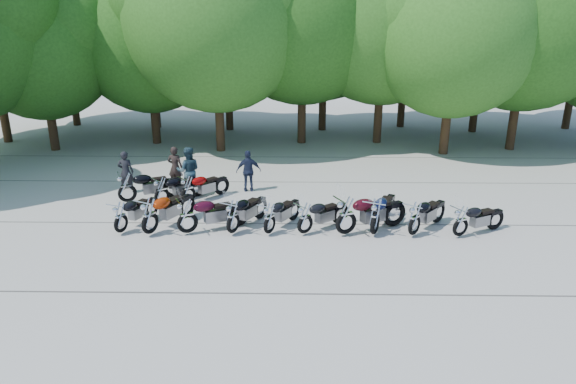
{
  "coord_description": "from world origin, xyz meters",
  "views": [
    {
      "loc": [
        0.26,
        -14.05,
        6.39
      ],
      "look_at": [
        0.0,
        1.5,
        1.1
      ],
      "focal_mm": 32.0,
      "sensor_mm": 36.0,
      "label": 1
    }
  ],
  "objects_px": {
    "motorcycle_3": "(233,216)",
    "motorcycle_4": "(269,217)",
    "rider_1": "(189,171)",
    "rider_0": "(126,172)",
    "motorcycle_2": "(187,215)",
    "motorcycle_6": "(346,214)",
    "motorcycle_9": "(461,220)",
    "motorcycle_1": "(149,215)",
    "motorcycle_0": "(120,216)",
    "motorcycle_5": "(305,217)",
    "rider_2": "(249,171)",
    "motorcycle_8": "(415,218)",
    "motorcycle_7": "(375,216)",
    "rider_3": "(175,167)",
    "motorcycle_11": "(161,190)",
    "motorcycle_10": "(127,186)",
    "motorcycle_12": "(188,189)"
  },
  "relations": [
    {
      "from": "motorcycle_10",
      "to": "motorcycle_11",
      "type": "height_order",
      "value": "motorcycle_10"
    },
    {
      "from": "motorcycle_4",
      "to": "motorcycle_10",
      "type": "distance_m",
      "value": 5.94
    },
    {
      "from": "motorcycle_2",
      "to": "motorcycle_6",
      "type": "bearing_deg",
      "value": -116.44
    },
    {
      "from": "motorcycle_12",
      "to": "rider_3",
      "type": "relative_size",
      "value": 1.23
    },
    {
      "from": "motorcycle_8",
      "to": "rider_2",
      "type": "bearing_deg",
      "value": 3.05
    },
    {
      "from": "motorcycle_0",
      "to": "motorcycle_8",
      "type": "height_order",
      "value": "motorcycle_8"
    },
    {
      "from": "rider_1",
      "to": "rider_0",
      "type": "bearing_deg",
      "value": -12.24
    },
    {
      "from": "motorcycle_1",
      "to": "motorcycle_10",
      "type": "distance_m",
      "value": 3.26
    },
    {
      "from": "motorcycle_1",
      "to": "motorcycle_10",
      "type": "bearing_deg",
      "value": -32.57
    },
    {
      "from": "motorcycle_2",
      "to": "rider_0",
      "type": "relative_size",
      "value": 1.4
    },
    {
      "from": "rider_3",
      "to": "rider_2",
      "type": "bearing_deg",
      "value": -174.33
    },
    {
      "from": "motorcycle_9",
      "to": "motorcycle_11",
      "type": "bearing_deg",
      "value": 47.26
    },
    {
      "from": "motorcycle_6",
      "to": "motorcycle_8",
      "type": "bearing_deg",
      "value": -117.0
    },
    {
      "from": "motorcycle_12",
      "to": "rider_3",
      "type": "xyz_separation_m",
      "value": [
        -0.86,
        1.83,
        0.26
      ]
    },
    {
      "from": "motorcycle_7",
      "to": "rider_3",
      "type": "xyz_separation_m",
      "value": [
        -7.16,
        4.57,
        0.18
      ]
    },
    {
      "from": "rider_2",
      "to": "motorcycle_4",
      "type": "bearing_deg",
      "value": 95.24
    },
    {
      "from": "motorcycle_5",
      "to": "rider_2",
      "type": "xyz_separation_m",
      "value": [
        -2.12,
        4.23,
        0.23
      ]
    },
    {
      "from": "motorcycle_7",
      "to": "motorcycle_12",
      "type": "height_order",
      "value": "motorcycle_7"
    },
    {
      "from": "motorcycle_4",
      "to": "rider_1",
      "type": "bearing_deg",
      "value": -19.55
    },
    {
      "from": "motorcycle_4",
      "to": "rider_2",
      "type": "relative_size",
      "value": 1.26
    },
    {
      "from": "motorcycle_2",
      "to": "motorcycle_1",
      "type": "bearing_deg",
      "value": 66.87
    },
    {
      "from": "motorcycle_2",
      "to": "motorcycle_3",
      "type": "height_order",
      "value": "motorcycle_2"
    },
    {
      "from": "motorcycle_0",
      "to": "rider_1",
      "type": "height_order",
      "value": "rider_1"
    },
    {
      "from": "motorcycle_1",
      "to": "rider_3",
      "type": "xyz_separation_m",
      "value": [
        -0.24,
        4.66,
        0.17
      ]
    },
    {
      "from": "motorcycle_0",
      "to": "motorcycle_1",
      "type": "relative_size",
      "value": 0.86
    },
    {
      "from": "motorcycle_5",
      "to": "motorcycle_1",
      "type": "bearing_deg",
      "value": 52.47
    },
    {
      "from": "motorcycle_7",
      "to": "motorcycle_10",
      "type": "distance_m",
      "value": 8.95
    },
    {
      "from": "rider_0",
      "to": "rider_1",
      "type": "bearing_deg",
      "value": 176.43
    },
    {
      "from": "motorcycle_10",
      "to": "rider_2",
      "type": "distance_m",
      "value": 4.51
    },
    {
      "from": "motorcycle_2",
      "to": "motorcycle_9",
      "type": "height_order",
      "value": "motorcycle_2"
    },
    {
      "from": "motorcycle_1",
      "to": "motorcycle_5",
      "type": "bearing_deg",
      "value": -150.54
    },
    {
      "from": "motorcycle_4",
      "to": "motorcycle_8",
      "type": "relative_size",
      "value": 0.93
    },
    {
      "from": "motorcycle_6",
      "to": "motorcycle_9",
      "type": "height_order",
      "value": "motorcycle_6"
    },
    {
      "from": "motorcycle_11",
      "to": "rider_1",
      "type": "relative_size",
      "value": 1.12
    },
    {
      "from": "motorcycle_2",
      "to": "motorcycle_5",
      "type": "xyz_separation_m",
      "value": [
        3.63,
        0.05,
        -0.07
      ]
    },
    {
      "from": "motorcycle_10",
      "to": "rider_3",
      "type": "relative_size",
      "value": 1.37
    },
    {
      "from": "motorcycle_3",
      "to": "motorcycle_7",
      "type": "relative_size",
      "value": 0.93
    },
    {
      "from": "rider_0",
      "to": "rider_2",
      "type": "xyz_separation_m",
      "value": [
        4.67,
        0.25,
        -0.01
      ]
    },
    {
      "from": "motorcycle_3",
      "to": "motorcycle_4",
      "type": "bearing_deg",
      "value": -152.18
    },
    {
      "from": "rider_3",
      "to": "motorcycle_8",
      "type": "bearing_deg",
      "value": 163.08
    },
    {
      "from": "motorcycle_3",
      "to": "motorcycle_11",
      "type": "xyz_separation_m",
      "value": [
        -2.86,
        2.58,
        -0.04
      ]
    },
    {
      "from": "rider_2",
      "to": "motorcycle_10",
      "type": "bearing_deg",
      "value": 11.19
    },
    {
      "from": "motorcycle_11",
      "to": "rider_0",
      "type": "distance_m",
      "value": 2.21
    },
    {
      "from": "motorcycle_11",
      "to": "rider_1",
      "type": "bearing_deg",
      "value": -72.74
    },
    {
      "from": "motorcycle_7",
      "to": "motorcycle_10",
      "type": "relative_size",
      "value": 1.02
    },
    {
      "from": "rider_2",
      "to": "motorcycle_1",
      "type": "bearing_deg",
      "value": 50.28
    },
    {
      "from": "motorcycle_7",
      "to": "motorcycle_8",
      "type": "height_order",
      "value": "motorcycle_7"
    },
    {
      "from": "motorcycle_6",
      "to": "motorcycle_12",
      "type": "distance_m",
      "value": 6.08
    },
    {
      "from": "motorcycle_1",
      "to": "motorcycle_5",
      "type": "xyz_separation_m",
      "value": [
        4.77,
        0.12,
        -0.09
      ]
    },
    {
      "from": "motorcycle_1",
      "to": "motorcycle_8",
      "type": "bearing_deg",
      "value": -151.57
    }
  ]
}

